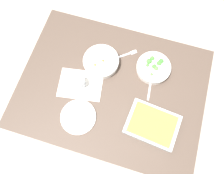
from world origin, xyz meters
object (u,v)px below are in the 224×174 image
at_px(spoon_by_broccoli, 150,84).
at_px(spoon_by_stew, 86,73).
at_px(baking_dish, 152,125).
at_px(side_plate, 78,117).
at_px(drink_cup, 80,83).
at_px(stew_bowl, 101,62).
at_px(broccoli_bowl, 153,68).
at_px(fork_on_table, 126,55).

bearing_deg(spoon_by_broccoli, spoon_by_stew, 6.60).
bearing_deg(baking_dish, side_plate, 10.19).
bearing_deg(drink_cup, stew_bowl, -114.97).
bearing_deg(spoon_by_stew, broccoli_bowl, -159.62).
xyz_separation_m(broccoli_bowl, side_plate, (0.37, 0.45, -0.02)).
bearing_deg(spoon_by_stew, drink_cup, 83.68).
distance_m(stew_bowl, fork_on_table, 0.19).
bearing_deg(baking_dish, spoon_by_stew, -23.22).
relative_size(baking_dish, spoon_by_stew, 2.14).
xyz_separation_m(stew_bowl, spoon_by_broccoli, (-0.35, 0.05, -0.03)).
distance_m(broccoli_bowl, baking_dish, 0.37).
xyz_separation_m(drink_cup, side_plate, (-0.06, 0.21, -0.03)).
distance_m(side_plate, spoon_by_stew, 0.30).
bearing_deg(drink_cup, broccoli_bowl, -150.52).
bearing_deg(spoon_by_stew, baking_dish, 156.78).
height_order(broccoli_bowl, baking_dish, broccoli_bowl).
distance_m(side_plate, spoon_by_broccoli, 0.51).
distance_m(broccoli_bowl, spoon_by_broccoli, 0.11).
bearing_deg(broccoli_bowl, spoon_by_stew, 20.38).
xyz_separation_m(broccoli_bowl, spoon_by_broccoli, (-0.01, 0.11, -0.03)).
bearing_deg(side_plate, spoon_by_stew, -80.56).
height_order(baking_dish, spoon_by_broccoli, baking_dish).
relative_size(side_plate, spoon_by_stew, 1.47).
bearing_deg(side_plate, stew_bowl, -93.95).
height_order(spoon_by_stew, fork_on_table, spoon_by_stew).
bearing_deg(spoon_by_stew, side_plate, 99.44).
height_order(side_plate, fork_on_table, side_plate).
bearing_deg(fork_on_table, broccoli_bowl, 164.95).
xyz_separation_m(broccoli_bowl, drink_cup, (0.43, 0.24, 0.01)).
relative_size(drink_cup, fork_on_table, 0.56).
height_order(drink_cup, fork_on_table, drink_cup).
bearing_deg(spoon_by_broccoli, fork_on_table, -37.52).
xyz_separation_m(baking_dish, side_plate, (0.44, 0.08, -0.03)).
bearing_deg(broccoli_bowl, side_plate, 50.49).
height_order(drink_cup, side_plate, drink_cup).
bearing_deg(drink_cup, fork_on_table, -128.07).
relative_size(side_plate, spoon_by_broccoli, 1.25).
bearing_deg(baking_dish, spoon_by_broccoli, -75.58).
relative_size(stew_bowl, drink_cup, 2.79).
xyz_separation_m(stew_bowl, broccoli_bowl, (-0.34, -0.06, -0.00)).
relative_size(baking_dish, spoon_by_broccoli, 1.82).
height_order(broccoli_bowl, spoon_by_stew, broccoli_bowl).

